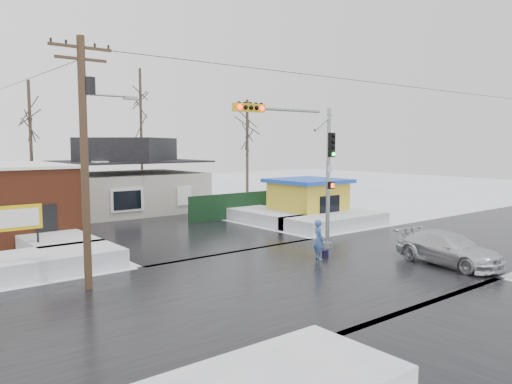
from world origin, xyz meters
TOP-DOWN VIEW (x-y plane):
  - ground at (0.00, 0.00)m, footprint 120.00×120.00m
  - road_ns at (0.00, 0.00)m, footprint 10.00×120.00m
  - road_ew at (0.00, 0.00)m, footprint 120.00×10.00m
  - snowbank_nw at (-9.00, 7.00)m, footprint 7.00×3.00m
  - snowbank_ne at (9.00, 7.00)m, footprint 7.00×3.00m
  - snowbank_nside_w at (-7.00, 12.00)m, footprint 3.00×8.00m
  - snowbank_nside_e at (7.00, 12.00)m, footprint 3.00×8.00m
  - traffic_signal at (2.43, 2.97)m, footprint 6.05×0.68m
  - utility_pole at (-7.93, 3.50)m, footprint 3.15×0.44m
  - marquee_sign at (-9.00, 9.49)m, footprint 2.20×0.21m
  - house at (2.00, 22.00)m, footprint 10.40×8.40m
  - kiosk at (9.50, 9.99)m, footprint 4.60×4.60m
  - fence at (6.50, 14.00)m, footprint 8.00×0.12m
  - tree_far_left at (-4.00, 26.00)m, footprint 3.00×3.00m
  - tree_far_mid at (6.00, 28.00)m, footprint 3.00×3.00m
  - tree_far_right at (12.00, 20.00)m, footprint 3.00×3.00m
  - pedestrian at (1.82, 1.49)m, footprint 0.63×0.77m
  - car at (5.54, -2.70)m, footprint 2.47×5.01m
  - shopping_bag at (2.31, 1.53)m, footprint 0.30×0.18m

SIDE VIEW (x-z plane):
  - ground at x=0.00m, z-range 0.00..0.00m
  - road_ns at x=0.00m, z-range 0.00..0.02m
  - road_ew at x=0.00m, z-range 0.00..0.02m
  - shopping_bag at x=2.31m, z-range 0.00..0.35m
  - snowbank_nw at x=-9.00m, z-range 0.00..0.80m
  - snowbank_ne at x=9.00m, z-range 0.00..0.80m
  - snowbank_nside_w at x=-7.00m, z-range 0.00..0.80m
  - snowbank_nside_e at x=7.00m, z-range 0.00..0.80m
  - car at x=5.54m, z-range 0.00..1.40m
  - fence at x=6.50m, z-range 0.00..1.80m
  - pedestrian at x=1.82m, z-range 0.00..1.83m
  - kiosk at x=9.50m, z-range 0.03..2.90m
  - marquee_sign at x=-9.00m, z-range 0.65..3.20m
  - house at x=2.00m, z-range -0.26..5.50m
  - traffic_signal at x=2.43m, z-range 1.04..8.04m
  - utility_pole at x=-7.93m, z-range 0.61..9.61m
  - tree_far_right at x=12.00m, z-range 2.66..11.66m
  - tree_far_left at x=-4.00m, z-range 2.95..12.95m
  - tree_far_mid at x=6.00m, z-range 3.54..15.54m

